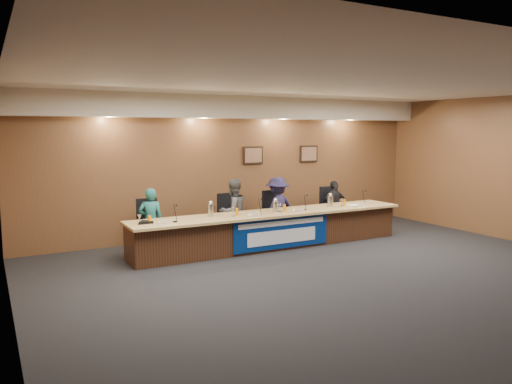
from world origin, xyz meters
The scene contains 41 objects.
floor centered at (0.00, 0.00, 0.00)m, with size 10.00×10.00×0.00m, color black.
ceiling centered at (0.00, 0.00, 3.20)m, with size 10.00×8.00×0.04m, color silver.
wall_back centered at (0.00, 4.00, 1.60)m, with size 10.00×0.04×3.20m, color brown.
wall_left centered at (-5.00, 0.00, 1.60)m, with size 0.04×8.00×3.20m, color brown.
soffit centered at (0.00, 3.75, 2.95)m, with size 10.00×0.50×0.50m, color beige.
dais_body centered at (0.00, 2.40, 0.35)m, with size 6.00×0.80×0.70m, color #3B2012.
dais_top centered at (0.00, 2.35, 0.72)m, with size 6.10×0.95×0.05m, color tan.
banner centered at (0.00, 1.99, 0.38)m, with size 2.20×0.02×0.65m, color navy.
banner_text_upper centered at (0.00, 1.97, 0.58)m, with size 2.00×0.01×0.10m, color silver.
banner_text_lower centered at (0.00, 1.97, 0.30)m, with size 1.60×0.01×0.28m, color silver.
wall_photo_left centered at (0.40, 3.97, 1.85)m, with size 0.52×0.04×0.42m, color black.
wall_photo_right centered at (2.00, 3.97, 1.85)m, with size 0.52×0.04×0.42m, color black.
panelist_a centered at (-2.39, 3.04, 0.66)m, with size 0.48×0.32×1.32m, color #1A5C59.
panelist_b centered at (-0.58, 3.04, 0.70)m, with size 0.68×0.53×1.41m, color #48494C.
panelist_c centered at (0.52, 3.04, 0.70)m, with size 0.90×0.52×1.40m, color #1C1A3D.
panelist_d centered at (2.12, 3.04, 0.62)m, with size 0.73×0.30×1.24m, color black.
office_chair_a centered at (-2.39, 3.14, 0.48)m, with size 0.48×0.48×0.08m, color black.
office_chair_b centered at (-0.58, 3.14, 0.48)m, with size 0.48×0.48×0.08m, color black.
office_chair_c centered at (0.52, 3.14, 0.48)m, with size 0.48×0.48×0.08m, color black.
office_chair_d centered at (2.12, 3.14, 0.48)m, with size 0.48×0.48×0.08m, color black.
nameplate_a centered at (-2.38, 2.13, 0.80)m, with size 0.24×0.06×0.09m, color white.
microphone_a centered at (-2.18, 2.23, 0.76)m, with size 0.07×0.07×0.02m, color black.
juice_glass_a centered at (-2.63, 2.31, 0.82)m, with size 0.06×0.06×0.15m, color orange.
water_glass_a centered at (-2.81, 2.33, 0.84)m, with size 0.08×0.08×0.18m, color silver.
nameplate_b centered at (-0.57, 2.06, 0.80)m, with size 0.24×0.06×0.09m, color white.
microphone_b centered at (-0.41, 2.21, 0.76)m, with size 0.07×0.07×0.02m, color black.
juice_glass_b centered at (-0.86, 2.32, 0.82)m, with size 0.06×0.06×0.15m, color orange.
water_glass_b centered at (-0.95, 2.28, 0.84)m, with size 0.08×0.08×0.18m, color silver.
nameplate_c centered at (0.49, 2.10, 0.80)m, with size 0.24×0.06×0.09m, color white.
microphone_c centered at (0.72, 2.27, 0.76)m, with size 0.07×0.07×0.02m, color black.
juice_glass_c centered at (0.24, 2.29, 0.82)m, with size 0.06×0.06×0.15m, color orange.
water_glass_c centered at (0.12, 2.28, 0.84)m, with size 0.08×0.08×0.18m, color silver.
nameplate_d centered at (2.15, 2.07, 0.80)m, with size 0.24×0.06×0.09m, color white.
microphone_d centered at (2.34, 2.28, 0.76)m, with size 0.07×0.07×0.02m, color black.
juice_glass_d centered at (1.83, 2.31, 0.82)m, with size 0.06×0.06×0.15m, color orange.
water_glass_d centered at (1.73, 2.27, 0.84)m, with size 0.08×0.08×0.18m, color silver.
carafe_left centered at (-1.36, 2.45, 0.88)m, with size 0.12×0.12×0.26m, color silver.
carafe_mid centered at (0.06, 2.36, 0.86)m, with size 0.12×0.12×0.22m, color silver.
carafe_right centered at (1.51, 2.41, 0.87)m, with size 0.13×0.13×0.24m, color silver.
speakerphone centered at (-2.71, 2.36, 0.78)m, with size 0.32×0.32×0.05m, color black.
paper_stack centered at (2.10, 2.33, 0.75)m, with size 0.22×0.30×0.01m, color white.
Camera 1 is at (-5.22, -6.45, 2.43)m, focal length 35.00 mm.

